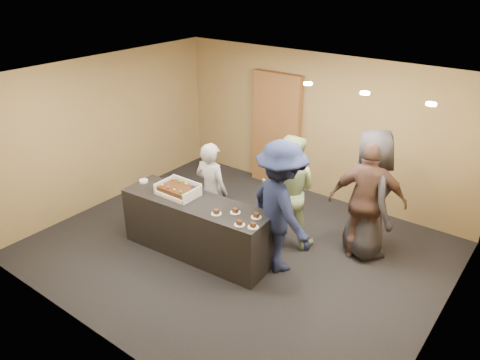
{
  "coord_description": "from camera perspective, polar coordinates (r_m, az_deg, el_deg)",
  "views": [
    {
      "loc": [
        3.78,
        -4.94,
        4.16
      ],
      "look_at": [
        0.05,
        0.0,
        1.23
      ],
      "focal_mm": 35.0,
      "sensor_mm": 36.0,
      "label": 1
    }
  ],
  "objects": [
    {
      "name": "slice_b",
      "position": [
        6.65,
        -0.57,
        -3.83
      ],
      "size": [
        0.15,
        0.15,
        0.07
      ],
      "color": "white",
      "rests_on": "serving_counter"
    },
    {
      "name": "sheet_cake",
      "position": [
        7.18,
        -7.6,
        -1.07
      ],
      "size": [
        0.53,
        0.36,
        0.11
      ],
      "color": "#3C220D",
      "rests_on": "cake_box"
    },
    {
      "name": "slice_d",
      "position": [
        6.53,
        2.0,
        -4.4
      ],
      "size": [
        0.15,
        0.15,
        0.07
      ],
      "color": "white",
      "rests_on": "serving_counter"
    },
    {
      "name": "serving_counter",
      "position": [
        7.22,
        -5.29,
        -5.73
      ],
      "size": [
        2.44,
        0.86,
        0.9
      ],
      "primitive_type": "cube",
      "rotation": [
        0.0,
        0.0,
        0.07
      ],
      "color": "black",
      "rests_on": "floor"
    },
    {
      "name": "plate_stack",
      "position": [
        7.71,
        -11.67,
        -0.12
      ],
      "size": [
        0.14,
        0.14,
        0.04
      ],
      "primitive_type": "cylinder",
      "color": "white",
      "rests_on": "serving_counter"
    },
    {
      "name": "person_sage_man",
      "position": [
        7.28,
        5.97,
        -1.31
      ],
      "size": [
        1.05,
        0.93,
        1.83
      ],
      "primitive_type": "imported",
      "rotation": [
        0.0,
        0.0,
        3.45
      ],
      "color": "#88A171",
      "rests_on": "floor"
    },
    {
      "name": "person_brown_extra",
      "position": [
        7.1,
        15.25,
        -2.5
      ],
      "size": [
        1.21,
        0.84,
        1.91
      ],
      "primitive_type": "imported",
      "rotation": [
        0.0,
        0.0,
        3.51
      ],
      "color": "brown",
      "rests_on": "floor"
    },
    {
      "name": "person_navy_man",
      "position": [
        6.63,
        4.95,
        -3.37
      ],
      "size": [
        1.47,
        1.21,
        1.98
      ],
      "primitive_type": "imported",
      "rotation": [
        0.0,
        0.0,
        2.7
      ],
      "color": "#151C3C",
      "rests_on": "floor"
    },
    {
      "name": "room",
      "position": [
        6.83,
        -0.32,
        1.01
      ],
      "size": [
        6.04,
        6.0,
        2.7
      ],
      "color": "black",
      "rests_on": "ground"
    },
    {
      "name": "slice_c",
      "position": [
        6.35,
        -0.06,
        -5.32
      ],
      "size": [
        0.15,
        0.15,
        0.07
      ],
      "color": "white",
      "rests_on": "serving_counter"
    },
    {
      "name": "person_server_grey",
      "position": [
        7.48,
        -3.5,
        -1.31
      ],
      "size": [
        0.61,
        0.41,
        1.63
      ],
      "primitive_type": "imported",
      "rotation": [
        0.0,
        0.0,
        3.18
      ],
      "color": "#96969A",
      "rests_on": "floor"
    },
    {
      "name": "ceiling_spotlights",
      "position": [
        6.05,
        14.98,
        10.2
      ],
      "size": [
        1.72,
        0.12,
        0.03
      ],
      "color": "#FFEAC6",
      "rests_on": "ceiling"
    },
    {
      "name": "storage_cabinet",
      "position": [
        9.22,
        4.45,
        6.05
      ],
      "size": [
        1.03,
        0.15,
        2.26
      ],
      "primitive_type": "cube",
      "color": "brown",
      "rests_on": "floor"
    },
    {
      "name": "slice_a",
      "position": [
        6.62,
        -2.91,
        -3.97
      ],
      "size": [
        0.15,
        0.15,
        0.07
      ],
      "color": "white",
      "rests_on": "serving_counter"
    },
    {
      "name": "cake_box",
      "position": [
        7.22,
        -7.44,
        -1.39
      ],
      "size": [
        0.62,
        0.43,
        0.18
      ],
      "color": "white",
      "rests_on": "serving_counter"
    },
    {
      "name": "slice_e",
      "position": [
        6.3,
        1.61,
        -5.6
      ],
      "size": [
        0.15,
        0.15,
        0.07
      ],
      "color": "white",
      "rests_on": "serving_counter"
    },
    {
      "name": "person_dark_suit",
      "position": [
        7.19,
        15.53,
        -1.68
      ],
      "size": [
        1.16,
        1.14,
        2.01
      ],
      "primitive_type": "imported",
      "rotation": [
        0.0,
        0.0,
        2.4
      ],
      "color": "#27262B",
      "rests_on": "floor"
    }
  ]
}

